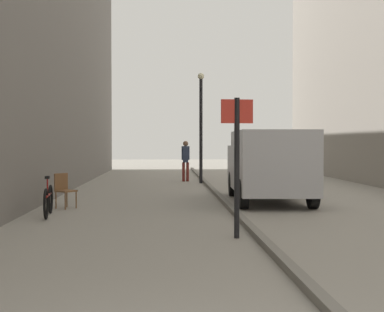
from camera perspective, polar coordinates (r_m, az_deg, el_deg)
The scene contains 8 objects.
ground_plane at distance 15.09m, azimuth -2.33°, elevation -5.30°, with size 80.00×80.00×0.00m, color gray.
kerb_strip at distance 15.18m, azimuth 3.67°, elevation -5.03°, with size 0.16×40.00×0.12m, color slate.
pedestrian_main_foreground at distance 24.33m, azimuth -0.69°, elevation -0.21°, with size 0.36×0.24×1.83m.
delivery_van at distance 16.12m, azimuth 8.14°, elevation -0.78°, with size 2.23×5.01×2.10m.
street_sign_post at distance 9.98m, azimuth 4.78°, elevation 0.12°, with size 0.60×0.10×2.60m.
lamp_post at distance 23.29m, azimuth 0.95°, elevation 3.81°, with size 0.28×0.28×4.76m.
bicycle_leaning at distance 13.37m, azimuth -14.97°, elevation -4.58°, with size 0.26×1.77×0.98m.
cafe_chair_near_window at distance 14.90m, azimuth -13.41°, elevation -3.31°, with size 0.62×0.62×0.94m.
Camera 1 is at (-0.13, -2.98, 1.79)m, focal length 50.38 mm.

